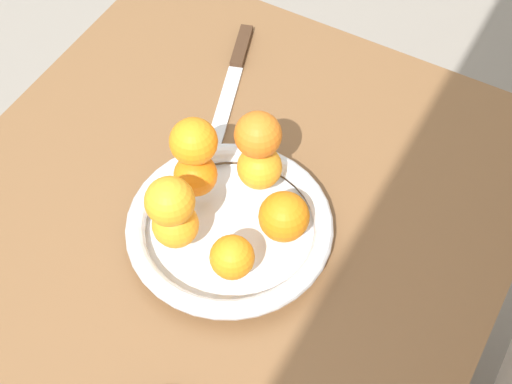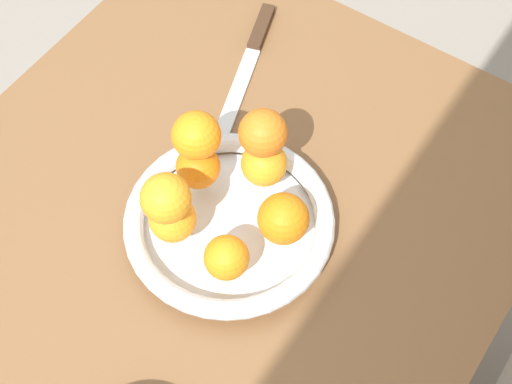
{
  "view_description": "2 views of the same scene",
  "coord_description": "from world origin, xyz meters",
  "views": [
    {
      "loc": [
        0.37,
        0.34,
        1.62
      ],
      "look_at": [
        -0.12,
        0.06,
        0.85
      ],
      "focal_mm": 55.0,
      "sensor_mm": 36.0,
      "label": 1
    },
    {
      "loc": [
        0.28,
        0.34,
        1.64
      ],
      "look_at": [
        -0.13,
        0.06,
        0.83
      ],
      "focal_mm": 55.0,
      "sensor_mm": 36.0,
      "label": 2
    }
  ],
  "objects": [
    {
      "name": "orange_4",
      "position": [
        -0.06,
        -0.01,
        0.81
      ],
      "size": [
        0.06,
        0.06,
        0.06
      ],
      "primitive_type": "sphere",
      "color": "orange",
      "rests_on": "fruit_bowl"
    },
    {
      "name": "orange_7",
      "position": [
        -0.14,
        -0.04,
        0.87
      ],
      "size": [
        0.06,
        0.06,
        0.06
      ],
      "primitive_type": "sphere",
      "color": "orange",
      "rests_on": "orange_3"
    },
    {
      "name": "fruit_bowl",
      "position": [
        -0.11,
        0.03,
        0.76
      ],
      "size": [
        0.27,
        0.27,
        0.04
      ],
      "color": "silver",
      "rests_on": "dining_table"
    },
    {
      "name": "orange_1",
      "position": [
        -0.13,
        0.1,
        0.81
      ],
      "size": [
        0.06,
        0.06,
        0.06
      ],
      "primitive_type": "sphere",
      "color": "orange",
      "rests_on": "fruit_bowl"
    },
    {
      "name": "orange_0",
      "position": [
        -0.05,
        0.07,
        0.81
      ],
      "size": [
        0.06,
        0.06,
        0.06
      ],
      "primitive_type": "sphere",
      "color": "orange",
      "rests_on": "fruit_bowl"
    },
    {
      "name": "orange_6",
      "position": [
        -0.19,
        0.03,
        0.87
      ],
      "size": [
        0.06,
        0.06,
        0.06
      ],
      "primitive_type": "sphere",
      "color": "orange",
      "rests_on": "orange_2"
    },
    {
      "name": "orange_3",
      "position": [
        -0.14,
        -0.03,
        0.81
      ],
      "size": [
        0.06,
        0.06,
        0.06
      ],
      "primitive_type": "sphere",
      "color": "orange",
      "rests_on": "fruit_bowl"
    },
    {
      "name": "knife",
      "position": [
        -0.37,
        -0.11,
        0.75
      ],
      "size": [
        0.25,
        0.1,
        0.01
      ],
      "color": "#3F2819",
      "rests_on": "dining_table"
    },
    {
      "name": "dining_table",
      "position": [
        0.0,
        0.0,
        0.65
      ],
      "size": [
        1.1,
        0.76,
        0.74
      ],
      "color": "brown",
      "rests_on": "ground_plane"
    },
    {
      "name": "orange_5",
      "position": [
        -0.05,
        -0.01,
        0.87
      ],
      "size": [
        0.06,
        0.06,
        0.06
      ],
      "primitive_type": "sphere",
      "color": "orange",
      "rests_on": "orange_4"
    },
    {
      "name": "orange_2",
      "position": [
        -0.19,
        0.03,
        0.81
      ],
      "size": [
        0.06,
        0.06,
        0.06
      ],
      "primitive_type": "sphere",
      "color": "orange",
      "rests_on": "fruit_bowl"
    }
  ]
}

